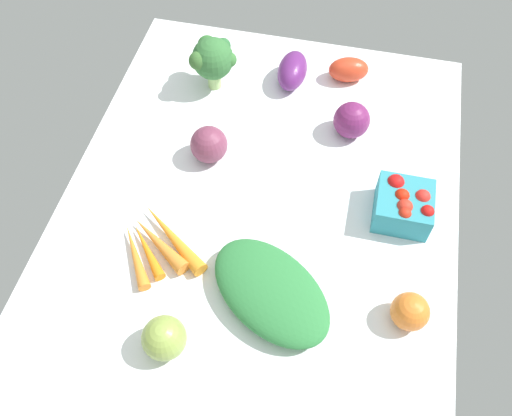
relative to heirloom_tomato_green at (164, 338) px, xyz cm
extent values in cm
cube|color=white|center=(28.61, -8.57, -4.65)|extent=(104.00, 76.00, 2.00)
sphere|color=#8AA448|center=(0.00, 0.00, 0.00)|extent=(7.30, 7.30, 7.30)
sphere|color=#6F215A|center=(53.17, -23.39, 0.15)|extent=(7.60, 7.60, 7.60)
sphere|color=#77364F|center=(40.31, 3.75, 0.13)|extent=(7.57, 7.57, 7.57)
cube|color=teal|center=(34.34, -35.44, -0.58)|extent=(10.32, 10.32, 6.14)
sphere|color=red|center=(30.72, -35.38, 2.18)|extent=(2.41, 2.41, 2.41)
sphere|color=red|center=(32.03, -39.30, 2.25)|extent=(2.49, 2.49, 2.49)
sphere|color=red|center=(34.63, -34.63, 2.05)|extent=(2.84, 2.84, 2.84)
sphere|color=red|center=(35.19, -38.32, 2.07)|extent=(2.93, 2.93, 2.93)
sphere|color=red|center=(32.24, -35.27, 2.09)|extent=(3.02, 3.02, 3.02)
sphere|color=red|center=(37.45, -33.27, 1.93)|extent=(3.38, 3.38, 3.38)
ellipsoid|color=red|center=(69.41, -20.84, -0.89)|extent=(7.53, 10.10, 5.51)
ellipsoid|color=#2D793B|center=(12.14, -14.86, -0.94)|extent=(25.84, 28.08, 5.42)
cylinder|color=#A9CF7C|center=(60.57, 8.19, -1.41)|extent=(2.95, 2.95, 4.48)
sphere|color=#346E36|center=(60.57, 8.19, 4.24)|extent=(9.09, 9.09, 9.09)
sphere|color=#2F6A2F|center=(63.59, 10.21, 5.03)|extent=(4.26, 4.26, 4.26)
sphere|color=#347137|center=(61.78, 11.62, 3.67)|extent=(2.97, 2.97, 2.97)
sphere|color=#377134|center=(60.92, 4.57, 4.32)|extent=(3.24, 3.24, 3.24)
sphere|color=#39672F|center=(57.83, 10.59, 5.50)|extent=(3.96, 3.96, 3.96)
sphere|color=#2D6835|center=(63.88, 6.69, 5.29)|extent=(3.38, 3.38, 3.38)
cone|color=orange|center=(19.38, 5.04, -2.20)|extent=(13.31, 15.83, 2.90)
cone|color=orange|center=(17.52, 7.04, -2.17)|extent=(10.54, 13.61, 2.95)
cone|color=orange|center=(15.89, 8.80, -2.60)|extent=(10.74, 9.74, 2.10)
cone|color=orange|center=(14.33, 10.48, -2.50)|extent=(12.63, 9.46, 2.31)
ellipsoid|color=#61246E|center=(65.82, -8.25, -0.44)|extent=(11.33, 6.63, 6.42)
sphere|color=orange|center=(13.33, -38.03, -0.40)|extent=(6.49, 6.49, 6.49)
camera|label=1|loc=(-26.44, -20.95, 82.77)|focal=37.79mm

